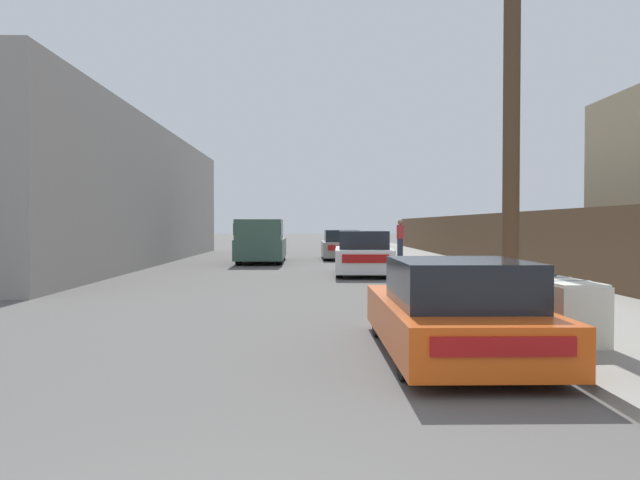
{
  "coord_description": "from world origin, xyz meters",
  "views": [
    {
      "loc": [
        0.46,
        -2.37,
        1.64
      ],
      "look_at": [
        0.63,
        7.56,
        1.4
      ],
      "focal_mm": 35.0,
      "sensor_mm": 36.0,
      "label": 1
    }
  ],
  "objects_px": {
    "car_parked_far": "(341,246)",
    "pedestrian": "(400,237)",
    "car_parked_mid": "(363,254)",
    "parked_sports_car_red": "(454,312)",
    "discarded_fridge": "(557,308)",
    "utility_pole": "(512,46)",
    "pickup_truck": "(261,242)"
  },
  "relations": [
    {
      "from": "car_parked_mid",
      "to": "pedestrian",
      "type": "distance_m",
      "value": 10.1
    },
    {
      "from": "discarded_fridge",
      "to": "car_parked_far",
      "type": "relative_size",
      "value": 0.43
    },
    {
      "from": "utility_pole",
      "to": "car_parked_far",
      "type": "bearing_deg",
      "value": 95.89
    },
    {
      "from": "discarded_fridge",
      "to": "car_parked_mid",
      "type": "bearing_deg",
      "value": 94.82
    },
    {
      "from": "parked_sports_car_red",
      "to": "pedestrian",
      "type": "relative_size",
      "value": 2.34
    },
    {
      "from": "car_parked_mid",
      "to": "pickup_truck",
      "type": "relative_size",
      "value": 0.75
    },
    {
      "from": "utility_pole",
      "to": "pedestrian",
      "type": "bearing_deg",
      "value": 87.28
    },
    {
      "from": "discarded_fridge",
      "to": "car_parked_far",
      "type": "bearing_deg",
      "value": 92.21
    },
    {
      "from": "discarded_fridge",
      "to": "car_parked_mid",
      "type": "xyz_separation_m",
      "value": [
        -1.58,
        12.07,
        0.16
      ]
    },
    {
      "from": "parked_sports_car_red",
      "to": "pickup_truck",
      "type": "distance_m",
      "value": 19.46
    },
    {
      "from": "car_parked_mid",
      "to": "pedestrian",
      "type": "height_order",
      "value": "pedestrian"
    },
    {
      "from": "car_parked_mid",
      "to": "utility_pole",
      "type": "bearing_deg",
      "value": -77.09
    },
    {
      "from": "utility_pole",
      "to": "pedestrian",
      "type": "relative_size",
      "value": 5.06
    },
    {
      "from": "pedestrian",
      "to": "utility_pole",
      "type": "bearing_deg",
      "value": -92.72
    },
    {
      "from": "car_parked_far",
      "to": "parked_sports_car_red",
      "type": "bearing_deg",
      "value": -89.68
    },
    {
      "from": "discarded_fridge",
      "to": "utility_pole",
      "type": "bearing_deg",
      "value": 84.05
    },
    {
      "from": "discarded_fridge",
      "to": "pedestrian",
      "type": "distance_m",
      "value": 21.84
    },
    {
      "from": "car_parked_mid",
      "to": "pickup_truck",
      "type": "xyz_separation_m",
      "value": [
        -3.84,
        6.39,
        0.25
      ]
    },
    {
      "from": "car_parked_mid",
      "to": "car_parked_far",
      "type": "distance_m",
      "value": 9.32
    },
    {
      "from": "parked_sports_car_red",
      "to": "pickup_truck",
      "type": "bearing_deg",
      "value": 101.44
    },
    {
      "from": "parked_sports_car_red",
      "to": "car_parked_far",
      "type": "xyz_separation_m",
      "value": [
        -0.28,
        22.0,
        0.09
      ]
    },
    {
      "from": "pickup_truck",
      "to": "car_parked_far",
      "type": "bearing_deg",
      "value": -141.34
    },
    {
      "from": "car_parked_mid",
      "to": "utility_pole",
      "type": "xyz_separation_m",
      "value": [
        1.72,
        -9.67,
        4.05
      ]
    },
    {
      "from": "car_parked_far",
      "to": "car_parked_mid",
      "type": "bearing_deg",
      "value": -88.95
    },
    {
      "from": "parked_sports_car_red",
      "to": "utility_pole",
      "type": "relative_size",
      "value": 0.46
    },
    {
      "from": "parked_sports_car_red",
      "to": "pedestrian",
      "type": "height_order",
      "value": "pedestrian"
    },
    {
      "from": "car_parked_mid",
      "to": "pedestrian",
      "type": "bearing_deg",
      "value": 77.62
    },
    {
      "from": "car_parked_mid",
      "to": "parked_sports_car_red",
      "type": "bearing_deg",
      "value": -87.0
    },
    {
      "from": "car_parked_far",
      "to": "pedestrian",
      "type": "xyz_separation_m",
      "value": [
        2.88,
        0.42,
        0.38
      ]
    },
    {
      "from": "car_parked_mid",
      "to": "utility_pole",
      "type": "height_order",
      "value": "utility_pole"
    },
    {
      "from": "utility_pole",
      "to": "car_parked_mid",
      "type": "bearing_deg",
      "value": 100.1
    },
    {
      "from": "discarded_fridge",
      "to": "pickup_truck",
      "type": "distance_m",
      "value": 19.24
    }
  ]
}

